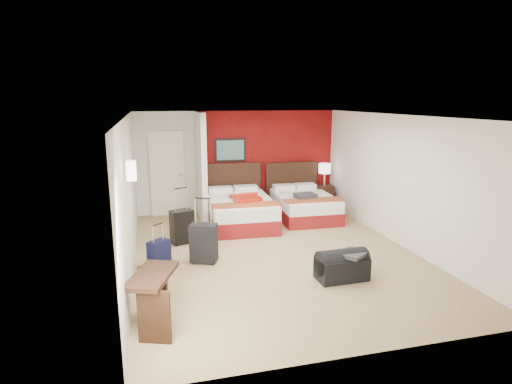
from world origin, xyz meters
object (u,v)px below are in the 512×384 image
object	(u,v)px
bed_left	(240,212)
duffel_bag	(342,267)
suitcase_navy	(159,257)
desk	(154,300)
red_suitcase_open	(245,197)
suitcase_charcoal	(204,244)
suitcase_black	(182,228)
nightstand	(324,197)
table_lamp	(325,174)
bed_right	(304,206)

from	to	relation	value
bed_left	duffel_bag	size ratio (longest dim) A/B	2.54
suitcase_navy	desk	distance (m)	1.81
duffel_bag	desk	distance (m)	2.98
red_suitcase_open	suitcase_charcoal	world-z (taller)	red_suitcase_open
suitcase_navy	duffel_bag	distance (m)	2.97
suitcase_black	nightstand	bearing A→B (deg)	7.24
bed_left	desk	size ratio (longest dim) A/B	2.34
suitcase_navy	desk	world-z (taller)	desk
red_suitcase_open	suitcase_black	size ratio (longest dim) A/B	1.21
red_suitcase_open	nightstand	xyz separation A→B (m)	(2.31, 0.99, -0.34)
suitcase_charcoal	duffel_bag	bearing A→B (deg)	-9.60
desk	bed_left	bearing A→B (deg)	83.79
red_suitcase_open	suitcase_charcoal	xyz separation A→B (m)	(-1.19, -1.94, -0.32)
red_suitcase_open	table_lamp	world-z (taller)	table_lamp
bed_left	suitcase_black	xyz separation A→B (m)	(-1.37, -0.94, 0.02)
nightstand	suitcase_navy	distance (m)	5.27
suitcase_navy	bed_right	bearing A→B (deg)	-5.14
suitcase_charcoal	suitcase_black	bearing A→B (deg)	126.25
bed_left	suitcase_charcoal	size ratio (longest dim) A/B	3.03
bed_right	nightstand	bearing A→B (deg)	43.88
bed_right	table_lamp	distance (m)	1.24
suitcase_navy	duffel_bag	xyz separation A→B (m)	(2.77, -1.07, -0.04)
suitcase_navy	desk	xyz separation A→B (m)	(-0.12, -1.80, 0.12)
red_suitcase_open	nightstand	distance (m)	2.54
red_suitcase_open	suitcase_navy	world-z (taller)	red_suitcase_open
bed_left	suitcase_charcoal	bearing A→B (deg)	-115.74
suitcase_navy	bed_left	bearing A→B (deg)	10.31
suitcase_black	duffel_bag	distance (m)	3.27
bed_right	suitcase_black	distance (m)	3.18
bed_left	suitcase_black	distance (m)	1.66
bed_left	red_suitcase_open	xyz separation A→B (m)	(0.10, -0.10, 0.35)
bed_left	nightstand	bearing A→B (deg)	22.58
table_lamp	duffel_bag	distance (m)	4.48
nightstand	duffel_bag	xyz separation A→B (m)	(-1.49, -4.17, -0.11)
bed_right	duffel_bag	bearing A→B (deg)	-98.94
bed_right	red_suitcase_open	world-z (taller)	red_suitcase_open
nightstand	suitcase_charcoal	size ratio (longest dim) A/B	0.93
bed_right	suitcase_charcoal	bearing A→B (deg)	-138.25
suitcase_black	suitcase_charcoal	distance (m)	1.14
nightstand	suitcase_black	distance (m)	4.20
nightstand	suitcase_charcoal	xyz separation A→B (m)	(-3.50, -2.94, 0.02)
bed_left	desk	distance (m)	4.46
bed_left	table_lamp	bearing A→B (deg)	22.58
nightstand	duffel_bag	distance (m)	4.43
suitcase_black	duffel_bag	world-z (taller)	suitcase_black
suitcase_navy	desk	bearing A→B (deg)	-133.43
suitcase_navy	table_lamp	bearing A→B (deg)	-3.70
red_suitcase_open	suitcase_black	xyz separation A→B (m)	(-1.47, -0.84, -0.33)
red_suitcase_open	nightstand	bearing A→B (deg)	13.48
suitcase_charcoal	duffel_bag	world-z (taller)	suitcase_charcoal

